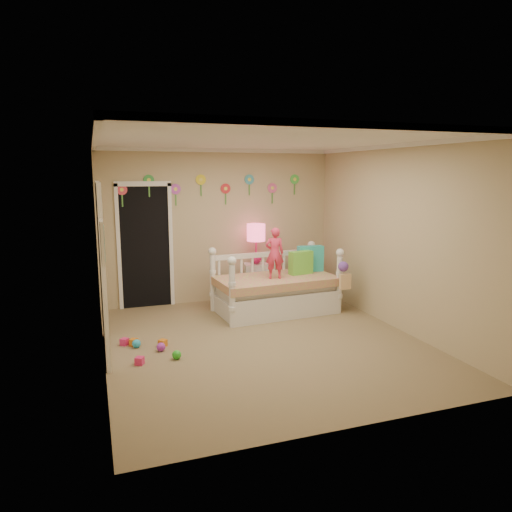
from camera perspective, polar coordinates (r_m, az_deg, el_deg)
name	(u,v)px	position (r m, az deg, el deg)	size (l,w,h in m)	color
floor	(264,342)	(6.34, 0.94, -10.34)	(4.00, 4.50, 0.01)	#7F684C
ceiling	(264,140)	(5.96, 1.02, 13.82)	(4.00, 4.50, 0.01)	white
back_wall	(219,226)	(8.14, -4.49, 3.59)	(4.00, 0.01, 2.60)	tan
left_wall	(99,253)	(5.65, -18.43, 0.29)	(0.01, 4.50, 2.60)	tan
right_wall	(397,238)	(6.95, 16.66, 2.11)	(0.01, 4.50, 2.60)	tan
crown_molding	(264,142)	(5.96, 1.02, 13.53)	(4.00, 4.50, 0.06)	white
daybed	(275,280)	(7.54, 2.36, -2.94)	(1.91, 1.03, 1.03)	white
pillow_turquoise	(310,259)	(7.95, 6.56, -0.32)	(0.43, 0.15, 0.43)	#28BACB
pillow_lime	(301,263)	(7.72, 5.42, -0.81)	(0.40, 0.15, 0.37)	#6ED541
child	(275,253)	(7.33, 2.26, 0.35)	(0.29, 0.19, 0.80)	#F0365A
nightstand	(256,282)	(8.21, 0.01, -3.20)	(0.40, 0.30, 0.66)	white
table_lamp	(256,237)	(8.07, 0.01, 2.25)	(0.31, 0.31, 0.69)	#D31C66
closet_doorway	(145,245)	(7.94, -13.19, 1.27)	(0.90, 0.04, 2.07)	black
flower_decals	(213,189)	(8.06, -5.16, 8.08)	(3.40, 0.02, 0.50)	#B2668C
mirror_closet	(103,270)	(5.99, -17.96, -1.59)	(0.07, 1.30, 2.10)	white
wall_picture	(102,242)	(4.73, -18.04, 1.57)	(0.05, 0.34, 0.42)	white
hanging_bag	(344,276)	(7.41, 10.51, -2.43)	(0.20, 0.16, 0.36)	beige
toy_scatter	(156,350)	(6.05, -11.98, -11.03)	(0.80, 1.30, 0.11)	#996666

